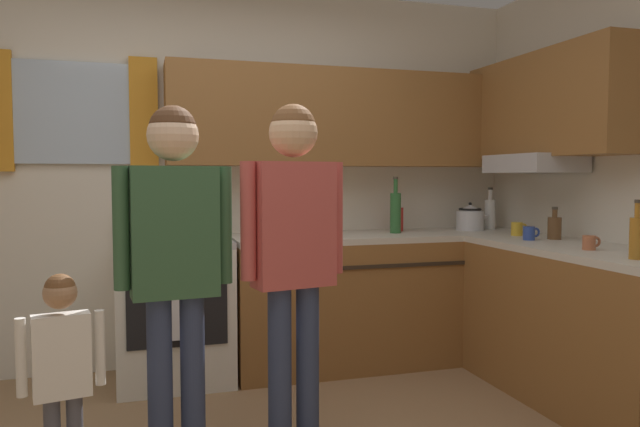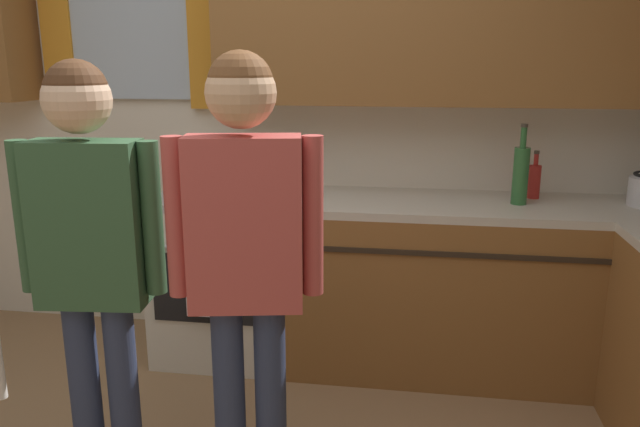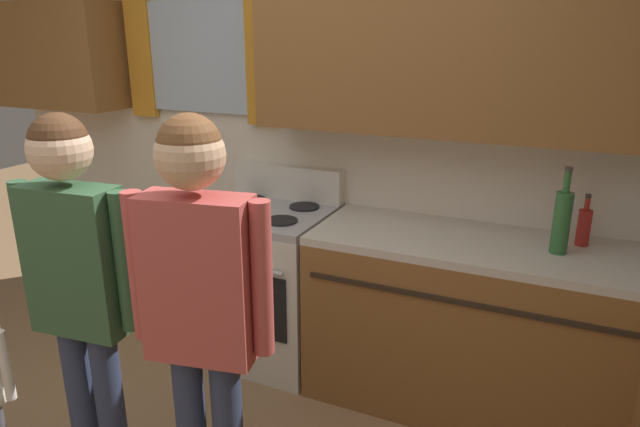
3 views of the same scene
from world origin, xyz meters
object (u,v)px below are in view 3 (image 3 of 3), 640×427
at_px(bottle_sauce_red, 584,226).
at_px(adult_holding_child, 78,276).
at_px(stove_oven, 268,281).
at_px(adult_in_plaid, 200,296).
at_px(bottle_wine_green, 562,221).

distance_m(bottle_sauce_red, adult_holding_child, 2.18).
xyz_separation_m(stove_oven, adult_in_plaid, (0.47, -1.24, 0.55)).
bearing_deg(bottle_wine_green, adult_holding_child, -141.48).
distance_m(stove_oven, adult_holding_child, 1.37).
bearing_deg(bottle_sauce_red, bottle_wine_green, -122.67).
height_order(bottle_sauce_red, bottle_wine_green, bottle_wine_green).
distance_m(stove_oven, bottle_sauce_red, 1.70).
relative_size(adult_holding_child, adult_in_plaid, 0.98).
relative_size(stove_oven, bottle_sauce_red, 4.48).
distance_m(stove_oven, bottle_wine_green, 1.62).
relative_size(bottle_sauce_red, adult_in_plaid, 0.15).
distance_m(stove_oven, adult_in_plaid, 1.43).
bearing_deg(bottle_sauce_red, adult_in_plaid, -129.62).
xyz_separation_m(stove_oven, adult_holding_child, (-0.06, -1.26, 0.54)).
height_order(bottle_wine_green, adult_in_plaid, adult_in_plaid).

